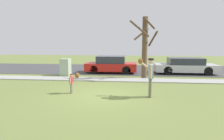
# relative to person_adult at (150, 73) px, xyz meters

# --- Properties ---
(ground_plane) EXTENTS (48.00, 48.00, 0.00)m
(ground_plane) POSITION_rel_person_adult_xyz_m (-2.15, 3.59, -1.08)
(ground_plane) COLOR olive
(sidewalk_strip) EXTENTS (36.00, 1.20, 0.06)m
(sidewalk_strip) POSITION_rel_person_adult_xyz_m (-2.15, 3.69, -1.05)
(sidewalk_strip) COLOR #A3A39E
(sidewalk_strip) RESTS_ON ground
(road_surface) EXTENTS (36.00, 6.80, 0.02)m
(road_surface) POSITION_rel_person_adult_xyz_m (-2.15, 8.69, -1.07)
(road_surface) COLOR #424244
(road_surface) RESTS_ON ground
(person_adult) EXTENTS (0.69, 0.67, 1.73)m
(person_adult) POSITION_rel_person_adult_xyz_m (0.00, 0.00, 0.00)
(person_adult) COLOR #6B6656
(person_adult) RESTS_ON ground
(person_child) EXTENTS (0.44, 0.36, 0.98)m
(person_child) POSITION_rel_person_adult_xyz_m (-3.55, 0.29, -0.43)
(person_child) COLOR #6B6656
(person_child) RESTS_ON ground
(baseball) EXTENTS (0.07, 0.07, 0.07)m
(baseball) POSITION_rel_person_adult_xyz_m (-1.70, -0.02, -1.04)
(baseball) COLOR white
(baseball) RESTS_ON ground
(utility_cabinet) EXTENTS (0.64, 0.72, 1.24)m
(utility_cabinet) POSITION_rel_person_adult_xyz_m (-5.57, 4.94, -0.46)
(utility_cabinet) COLOR #9EB293
(utility_cabinet) RESTS_ON ground
(street_tree_near) EXTENTS (1.84, 1.88, 4.07)m
(street_tree_near) POSITION_rel_person_adult_xyz_m (0.06, 4.53, 1.12)
(street_tree_near) COLOR brown
(street_tree_near) RESTS_ON ground
(parked_hatchback_red) EXTENTS (4.00, 1.75, 1.33)m
(parked_hatchback_red) POSITION_rel_person_adult_xyz_m (-2.42, 6.65, -0.42)
(parked_hatchback_red) COLOR red
(parked_hatchback_red) RESTS_ON road_surface
(parked_sedan_silver) EXTENTS (4.60, 1.80, 1.23)m
(parked_sedan_silver) POSITION_rel_person_adult_xyz_m (3.32, 6.79, -0.46)
(parked_sedan_silver) COLOR silver
(parked_sedan_silver) RESTS_ON road_surface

